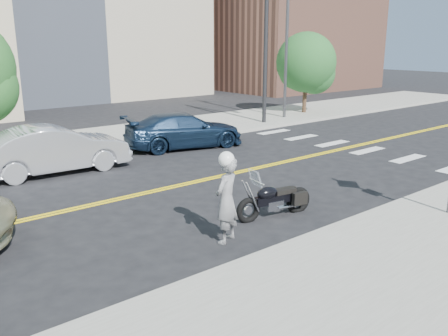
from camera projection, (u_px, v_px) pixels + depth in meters
name	position (u px, v px, depth m)	size (l,w,h in m)	color
ground_plane	(157.00, 190.00, 13.45)	(120.00, 120.00, 0.00)	black
sidewalk_near	(397.00, 292.00, 7.83)	(60.00, 5.00, 0.15)	#9E9B91
sidewalk_far	(59.00, 145.00, 19.04)	(60.00, 5.00, 0.15)	#9E9B91
building_right	(285.00, 20.00, 42.78)	(14.00, 12.00, 12.00)	#8C5947
lamp_post	(287.00, 41.00, 24.59)	(0.16, 0.16, 8.00)	#4C4C51
traffic_light	(280.00, 29.00, 22.17)	(0.28, 4.50, 7.00)	black
motorcyclist	(226.00, 198.00, 9.78)	(0.79, 0.66, 1.95)	#BCBCC1
motorcycle	(275.00, 192.00, 11.31)	(2.03, 0.62, 1.24)	black
parked_car_silver	(55.00, 149.00, 15.11)	(1.62, 4.64, 1.53)	#B9BBC2
parked_car_blue	(184.00, 130.00, 18.78)	(1.93, 4.74, 1.38)	#162842
tree_far_b	(306.00, 62.00, 26.64)	(3.36, 3.36, 4.65)	#382619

